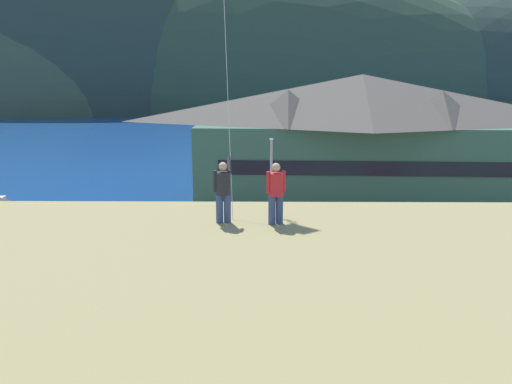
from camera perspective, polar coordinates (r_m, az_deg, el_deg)
ground_plane at (r=25.79m, az=-4.07°, el=-12.96°), size 600.00×600.00×0.00m
parking_lot_pad at (r=30.32m, az=-3.31°, el=-8.69°), size 40.00×20.00×0.10m
bay_water at (r=83.84m, az=-0.78°, el=5.53°), size 360.00×84.00×0.03m
far_hill_east_peak at (r=147.38m, az=-18.23°, el=8.25°), size 117.85×53.25×84.84m
far_hill_center_saddle at (r=137.50m, az=-1.20°, el=8.58°), size 146.12×45.56×67.45m
far_hill_far_shoulder at (r=153.75m, az=21.45°, el=8.18°), size 80.94×44.85×56.61m
harbor_lodge at (r=46.03m, az=10.67°, el=5.71°), size 28.15×10.47×10.36m
wharf_dock at (r=58.17m, az=-0.66°, el=2.38°), size 3.20×13.58×0.70m
moored_boat_wharfside at (r=60.43m, az=-3.89°, el=3.12°), size 2.59×7.10×2.16m
moored_boat_outer_mooring at (r=60.89m, az=2.86°, el=3.21°), size 2.79×8.24×2.16m
moored_boat_inner_slip at (r=56.90m, az=-4.40°, el=2.47°), size 3.49×8.53×2.16m
parked_car_back_row_left at (r=27.65m, az=-21.67°, el=-9.64°), size 4.26×2.17×1.82m
parked_car_front_row_end at (r=25.21m, az=6.54°, el=-10.99°), size 4.30×2.25×1.82m
parked_car_corner_spot at (r=33.01m, az=19.34°, el=-5.72°), size 4.33×2.32×1.82m
parked_car_mid_row_far at (r=32.92m, az=-19.98°, el=-5.82°), size 4.22×2.09×1.82m
parked_car_mid_row_near at (r=31.51m, az=-1.61°, el=-5.84°), size 4.35×2.36×1.82m
parked_car_back_row_right at (r=26.56m, az=-9.41°, el=-9.78°), size 4.32×2.31×1.82m
parking_light_pole at (r=34.42m, az=1.56°, el=0.81°), size 0.24×0.78×6.64m
person_kite_flyer at (r=15.57m, az=-3.40°, el=0.22°), size 0.52×0.68×1.86m
person_companion at (r=15.42m, az=2.05°, el=0.05°), size 0.53×0.40×1.74m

